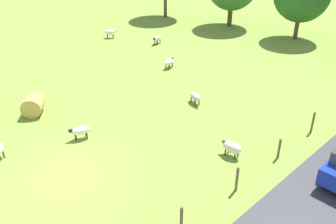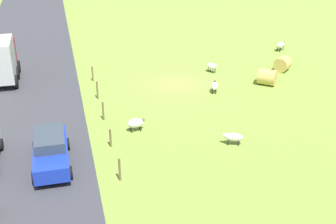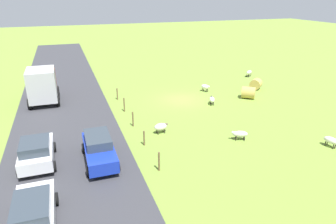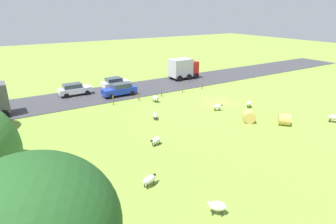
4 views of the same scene
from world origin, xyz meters
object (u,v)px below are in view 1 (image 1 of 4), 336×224
(sheep_3, at_px, (169,62))
(hay_bale_1, at_px, (33,105))
(sheep_1, at_px, (232,147))
(sheep_0, at_px, (110,32))
(sheep_5, at_px, (80,131))
(sheep_4, at_px, (195,97))
(sheep_7, at_px, (157,39))

(sheep_3, height_order, hay_bale_1, hay_bale_1)
(sheep_3, bearing_deg, sheep_1, -29.81)
(sheep_0, relative_size, sheep_5, 0.92)
(hay_bale_1, bearing_deg, sheep_3, 87.65)
(sheep_4, bearing_deg, sheep_0, 163.46)
(sheep_3, height_order, sheep_7, sheep_7)
(sheep_0, bearing_deg, hay_bale_1, -53.93)
(sheep_1, xyz_separation_m, hay_bale_1, (-10.80, -4.88, 0.07))
(sheep_7, bearing_deg, sheep_4, -31.55)
(sheep_3, height_order, sheep_5, sheep_5)
(hay_bale_1, bearing_deg, sheep_5, 6.12)
(sheep_7, bearing_deg, sheep_0, -156.24)
(sheep_5, relative_size, hay_bale_1, 0.93)
(sheep_0, xyz_separation_m, sheep_7, (4.41, 1.94, -0.05))
(hay_bale_1, bearing_deg, sheep_4, 53.52)
(sheep_1, relative_size, hay_bale_1, 0.89)
(sheep_3, bearing_deg, sheep_5, -69.65)
(sheep_1, distance_m, sheep_7, 17.85)
(sheep_3, bearing_deg, sheep_7, 146.07)
(sheep_0, height_order, sheep_7, sheep_0)
(sheep_0, relative_size, sheep_7, 0.90)
(sheep_5, distance_m, hay_bale_1, 4.31)
(sheep_0, distance_m, sheep_5, 17.62)
(sheep_1, bearing_deg, hay_bale_1, -155.70)
(sheep_3, xyz_separation_m, sheep_7, (-4.91, 3.30, 0.02))
(sheep_7, distance_m, hay_bale_1, 14.81)
(sheep_5, bearing_deg, hay_bale_1, -173.88)
(sheep_7, height_order, hay_bale_1, hay_bale_1)
(sheep_0, distance_m, sheep_3, 9.41)
(sheep_0, height_order, sheep_5, sheep_0)
(sheep_5, xyz_separation_m, sheep_7, (-8.75, 13.66, 0.00))
(sheep_1, bearing_deg, sheep_4, 149.59)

